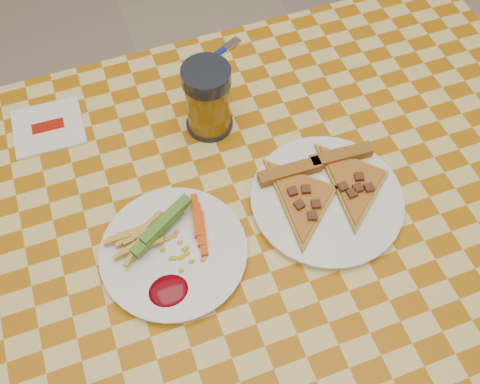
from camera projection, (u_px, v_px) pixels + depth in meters
name	position (u px, v px, depth m)	size (l,w,h in m)	color
ground	(244.00, 344.00, 1.54)	(8.00, 8.00, 0.00)	#B9A695
table	(247.00, 237.00, 0.96)	(1.28, 0.88, 0.76)	white
plate_left	(174.00, 253.00, 0.85)	(0.23, 0.23, 0.01)	white
plate_right	(327.00, 200.00, 0.90)	(0.25, 0.25, 0.01)	white
fries_veggies	(165.00, 241.00, 0.85)	(0.19, 0.17, 0.04)	gold
pizza_slices	(325.00, 187.00, 0.90)	(0.24, 0.22, 0.02)	#B49637
drink_glass	(208.00, 100.00, 0.94)	(0.09, 0.09, 0.14)	black
napkin	(48.00, 127.00, 0.99)	(0.13, 0.12, 0.01)	white
fork	(216.00, 54.00, 1.09)	(0.13, 0.07, 0.01)	navy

